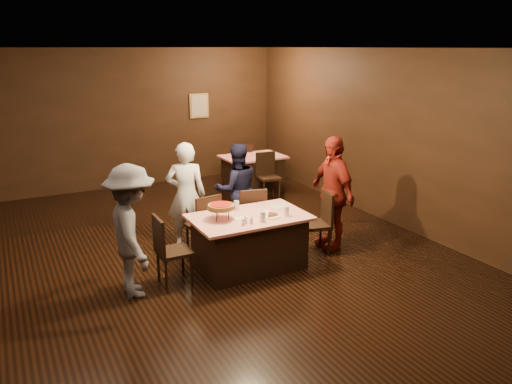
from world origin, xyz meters
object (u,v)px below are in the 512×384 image
chair_end_right (315,223)px  plate_empty (278,207)px  diner_navy_hoodie (237,189)px  chair_back_far (241,164)px  chair_end_left (174,250)px  glass_front_right (287,211)px  chair_far_left (203,224)px  chair_far_right (250,216)px  glass_back (236,206)px  diner_red_shirt (332,193)px  diner_grey_knit (132,231)px  main_table (249,242)px  diner_white_jacket (186,195)px  pizza_stand (221,207)px  chair_back_near (269,177)px  glass_front_left (263,217)px  back_table (253,173)px

chair_end_right → plate_empty: (-0.55, 0.15, 0.30)m
diner_navy_hoodie → chair_back_far: bearing=-107.7°
chair_end_left → chair_back_far: size_ratio=1.00×
chair_back_far → glass_front_right: size_ratio=6.79×
chair_far_left → chair_far_right: (0.80, 0.00, 0.00)m
chair_far_right → glass_back: 0.73m
chair_back_far → diner_red_shirt: diner_red_shirt is taller
diner_red_shirt → diner_navy_hoodie: bearing=-136.1°
diner_navy_hoodie → diner_grey_knit: 2.47m
main_table → chair_far_right: bearing=61.9°
main_table → glass_front_right: glass_front_right is taller
diner_red_shirt → glass_front_right: (-1.02, -0.35, -0.04)m
chair_far_left → diner_grey_knit: size_ratio=0.57×
main_table → diner_white_jacket: bearing=113.0°
diner_navy_hoodie → plate_empty: bearing=105.0°
diner_grey_knit → pizza_stand: size_ratio=4.42×
chair_back_far → diner_white_jacket: size_ratio=0.57×
main_table → chair_end_left: size_ratio=1.68×
diner_white_jacket → diner_navy_hoodie: 0.94m
chair_end_left → diner_grey_knit: diner_grey_knit is taller
chair_far_right → chair_far_left: bearing=12.0°
chair_end_left → chair_end_right: size_ratio=1.00×
chair_back_near → pizza_stand: size_ratio=2.50×
chair_back_near → diner_white_jacket: (-2.34, -1.59, 0.35)m
glass_front_right → chair_back_near: bearing=65.1°
diner_grey_knit → chair_far_right: bearing=-64.8°
chair_back_far → glass_front_right: 4.54m
diner_red_shirt → glass_front_left: 1.48m
chair_back_far → diner_red_shirt: (-0.37, -3.96, 0.40)m
diner_red_shirt → glass_back: bearing=-94.2°
plate_empty → glass_front_left: 0.68m
chair_far_left → chair_end_right: 1.68m
back_table → chair_back_far: size_ratio=1.37×
chair_far_right → plate_empty: bearing=116.0°
diner_grey_knit → diner_red_shirt: size_ratio=0.96×
chair_far_left → chair_back_near: (2.25, 2.01, 0.00)m
chair_end_left → glass_front_left: size_ratio=6.79×
main_table → chair_end_left: 1.10m
chair_end_right → chair_back_near: same height
chair_back_near → glass_back: size_ratio=6.79×
chair_back_far → glass_back: bearing=66.8°
back_table → diner_grey_knit: bearing=-134.9°
chair_end_right → diner_white_jacket: (-1.59, 1.16, 0.35)m
plate_empty → glass_front_left: bearing=-138.0°
chair_back_far → glass_front_right: (-1.40, -4.31, 0.37)m
diner_white_jacket → main_table: bearing=136.0°
diner_grey_knit → glass_back: bearing=-74.0°
back_table → diner_red_shirt: (-0.37, -3.36, 0.49)m
chair_far_left → chair_end_left: 1.03m
main_table → chair_far_right: 0.85m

